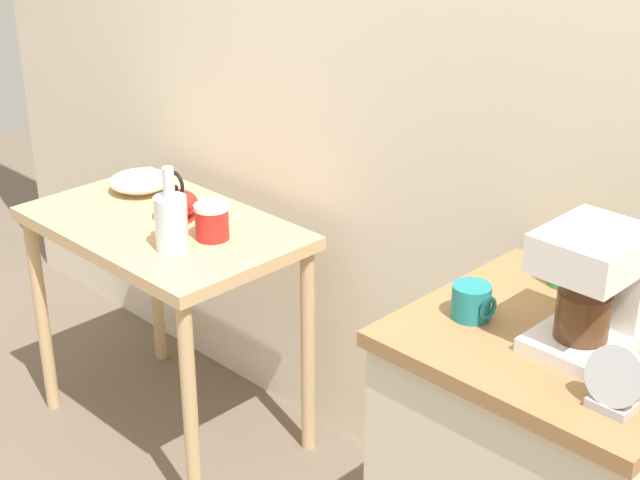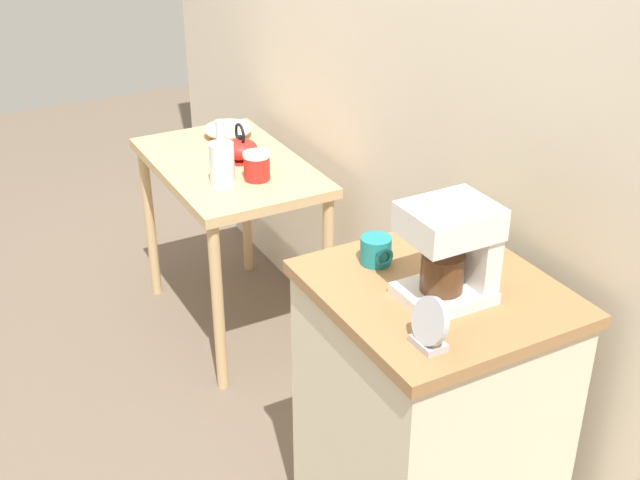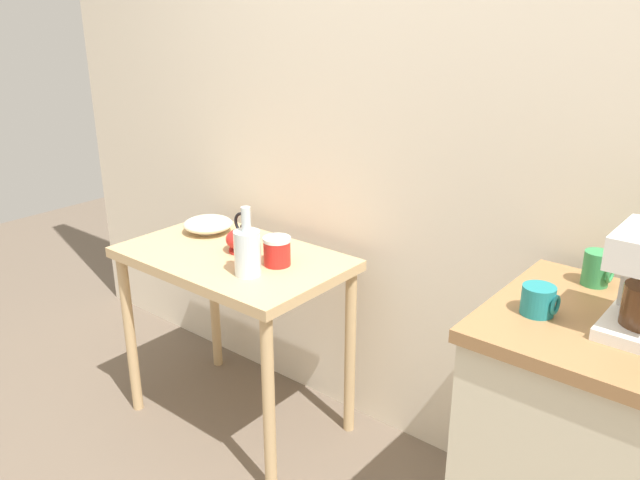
% 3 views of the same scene
% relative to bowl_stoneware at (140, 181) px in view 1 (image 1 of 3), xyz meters
% --- Properties ---
extents(back_wall, '(4.40, 0.10, 2.80)m').
position_rel_bowl_stoneware_xyz_m(back_wall, '(1.01, 0.30, 0.61)').
color(back_wall, beige).
rests_on(back_wall, ground_plane).
extents(wooden_table, '(0.88, 0.55, 0.76)m').
position_rel_bowl_stoneware_xyz_m(wooden_table, '(0.26, -0.11, -0.14)').
color(wooden_table, tan).
rests_on(wooden_table, ground_plane).
extents(bowl_stoneware, '(0.21, 0.21, 0.06)m').
position_rel_bowl_stoneware_xyz_m(bowl_stoneware, '(0.00, 0.00, 0.00)').
color(bowl_stoneware, beige).
rests_on(bowl_stoneware, wooden_table).
extents(teakettle, '(0.17, 0.14, 0.16)m').
position_rel_bowl_stoneware_xyz_m(teakettle, '(0.27, -0.06, 0.02)').
color(teakettle, red).
rests_on(teakettle, wooden_table).
extents(glass_carafe_vase, '(0.09, 0.09, 0.25)m').
position_rel_bowl_stoneware_xyz_m(glass_carafe_vase, '(0.45, -0.21, 0.05)').
color(glass_carafe_vase, silver).
rests_on(glass_carafe_vase, wooden_table).
extents(canister_enamel, '(0.10, 0.10, 0.11)m').
position_rel_bowl_stoneware_xyz_m(canister_enamel, '(0.47, -0.08, 0.02)').
color(canister_enamel, red).
rests_on(canister_enamel, wooden_table).
extents(coffee_maker, '(0.18, 0.22, 0.26)m').
position_rel_bowl_stoneware_xyz_m(coffee_maker, '(1.72, -0.10, 0.27)').
color(coffee_maker, white).
rests_on(coffee_maker, kitchen_counter).
extents(mug_tall_green, '(0.08, 0.07, 0.10)m').
position_rel_bowl_stoneware_xyz_m(mug_tall_green, '(1.54, 0.10, 0.18)').
color(mug_tall_green, '#338C4C').
rests_on(mug_tall_green, kitchen_counter).
extents(mug_dark_teal, '(0.09, 0.09, 0.08)m').
position_rel_bowl_stoneware_xyz_m(mug_dark_teal, '(1.48, -0.18, 0.17)').
color(mug_dark_teal, teal).
rests_on(mug_dark_teal, kitchen_counter).
extents(table_clock, '(0.12, 0.06, 0.13)m').
position_rel_bowl_stoneware_xyz_m(table_clock, '(1.87, -0.28, 0.18)').
color(table_clock, '#B2B5BA').
rests_on(table_clock, kitchen_counter).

